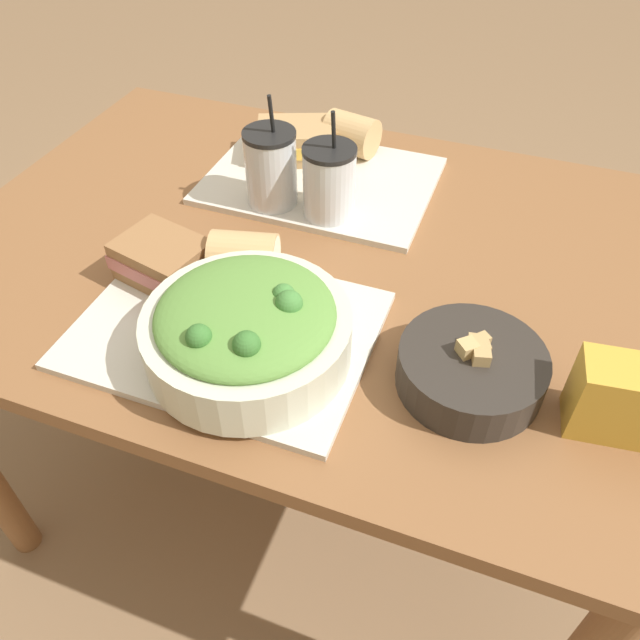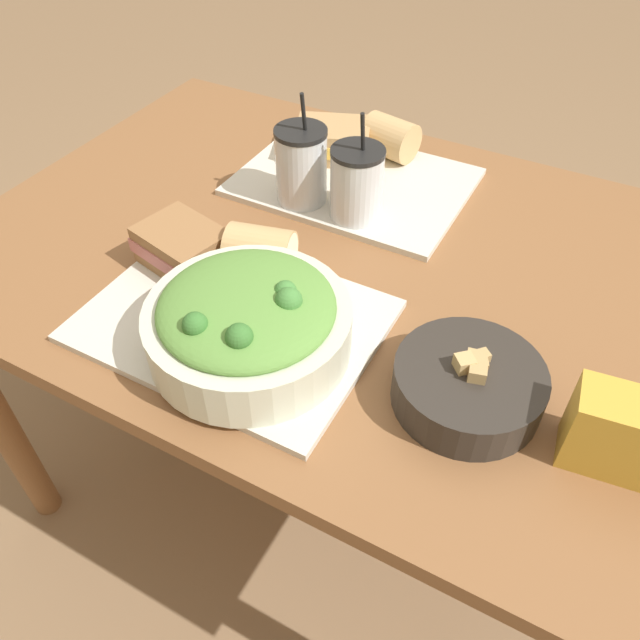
% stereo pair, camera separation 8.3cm
% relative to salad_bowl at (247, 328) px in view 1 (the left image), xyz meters
% --- Properties ---
extents(ground_plane, '(12.00, 12.00, 0.00)m').
position_rel_salad_bowl_xyz_m(ground_plane, '(-0.02, 0.27, -0.80)').
color(ground_plane, '#846647').
extents(dining_table, '(1.24, 0.90, 0.73)m').
position_rel_salad_bowl_xyz_m(dining_table, '(-0.02, 0.27, -0.16)').
color(dining_table, brown).
rests_on(dining_table, ground_plane).
extents(tray_near, '(0.43, 0.32, 0.01)m').
position_rel_salad_bowl_xyz_m(tray_near, '(-0.06, 0.04, -0.06)').
color(tray_near, beige).
rests_on(tray_near, dining_table).
extents(tray_far, '(0.43, 0.32, 0.01)m').
position_rel_salad_bowl_xyz_m(tray_far, '(-0.07, 0.47, -0.06)').
color(tray_far, beige).
rests_on(tray_far, dining_table).
extents(salad_bowl, '(0.28, 0.28, 0.12)m').
position_rel_salad_bowl_xyz_m(salad_bowl, '(0.00, 0.00, 0.00)').
color(salad_bowl, beige).
rests_on(salad_bowl, tray_near).
extents(soup_bowl, '(0.20, 0.20, 0.08)m').
position_rel_salad_bowl_xyz_m(soup_bowl, '(0.30, 0.06, -0.03)').
color(soup_bowl, '#2D2823').
rests_on(soup_bowl, dining_table).
extents(sandwich_near, '(0.16, 0.14, 0.06)m').
position_rel_salad_bowl_xyz_m(sandwich_near, '(-0.20, 0.11, -0.02)').
color(sandwich_near, olive).
rests_on(sandwich_near, tray_near).
extents(baguette_near, '(0.12, 0.10, 0.08)m').
position_rel_salad_bowl_xyz_m(baguette_near, '(-0.07, 0.15, -0.01)').
color(baguette_near, tan).
rests_on(baguette_near, tray_near).
extents(sandwich_far, '(0.18, 0.16, 0.06)m').
position_rel_salad_bowl_xyz_m(sandwich_far, '(-0.15, 0.53, -0.02)').
color(sandwich_far, tan).
rests_on(sandwich_far, tray_far).
extents(baguette_far, '(0.11, 0.10, 0.08)m').
position_rel_salad_bowl_xyz_m(baguette_far, '(-0.04, 0.58, -0.01)').
color(baguette_far, tan).
rests_on(baguette_far, tray_far).
extents(drink_cup_dark, '(0.09, 0.09, 0.20)m').
position_rel_salad_bowl_xyz_m(drink_cup_dark, '(-0.12, 0.36, 0.01)').
color(drink_cup_dark, silver).
rests_on(drink_cup_dark, tray_far).
extents(drink_cup_red, '(0.09, 0.09, 0.20)m').
position_rel_salad_bowl_xyz_m(drink_cup_red, '(-0.01, 0.36, 0.01)').
color(drink_cup_red, silver).
rests_on(drink_cup_red, tray_far).
extents(chip_bag, '(0.15, 0.08, 0.11)m').
position_rel_salad_bowl_xyz_m(chip_bag, '(0.49, 0.06, -0.01)').
color(chip_bag, gold).
rests_on(chip_bag, dining_table).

